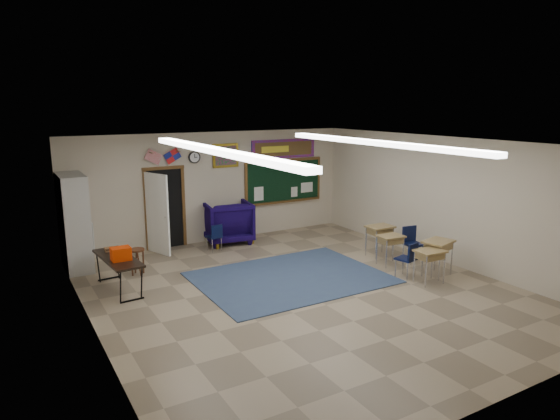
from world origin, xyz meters
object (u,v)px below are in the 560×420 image
student_desk_front_left (390,248)px  wooden_stool (137,261)px  wingback_armchair (227,222)px  student_desk_front_right (380,239)px  folding_table (119,272)px

student_desk_front_left → wooden_stool: student_desk_front_left is taller
wooden_stool → wingback_armchair: bearing=26.9°
student_desk_front_right → folding_table: folding_table is taller
wingback_armchair → student_desk_front_left: 4.50m
student_desk_front_right → wooden_stool: (-5.59, 1.64, -0.12)m
student_desk_front_right → folding_table: bearing=171.8°
folding_table → wooden_stool: 0.94m
folding_table → wooden_stool: bearing=47.6°
wingback_armchair → student_desk_front_right: 4.13m
student_desk_front_right → wingback_armchair: bearing=131.8°
student_desk_front_right → folding_table: size_ratio=0.45×
wooden_stool → student_desk_front_left: bearing=-23.3°
folding_table → student_desk_front_left: bearing=-19.8°
student_desk_front_left → folding_table: bearing=168.2°
wooden_stool → folding_table: bearing=-127.5°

